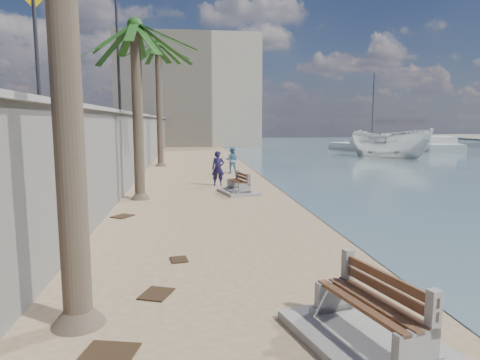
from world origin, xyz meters
TOP-DOWN VIEW (x-y plane):
  - ground_plane at (0.00, 0.00)m, footprint 140.00×140.00m
  - seawall at (-5.20, 20.00)m, footprint 0.45×70.00m
  - wall_cap at (-5.20, 20.00)m, footprint 0.80×70.00m
  - end_building at (-2.00, 52.00)m, footprint 18.00×12.00m
  - bench_near at (0.28, -1.69)m, footprint 2.21×2.76m
  - bench_far at (-0.03, 11.46)m, footprint 1.83×2.32m
  - palm_mid at (-4.19, 10.46)m, footprint 5.00×5.00m
  - palm_back at (-4.16, 23.60)m, footprint 5.00×5.00m
  - pedestrian_sign at (-5.00, 1.50)m, footprint 0.78×0.07m
  - streetlight at (-5.10, 12.00)m, footprint 0.28×0.28m
  - person_a at (-0.77, 13.82)m, footprint 0.72×0.50m
  - person_b at (0.44, 18.91)m, footprint 1.00×0.86m
  - boat_cruiser at (15.45, 28.66)m, footprint 4.08×4.10m
  - yacht_near at (26.20, 39.16)m, footprint 7.61×12.80m
  - yacht_far at (16.13, 37.10)m, footprint 4.83×7.69m
  - sailboat_west at (22.16, 47.62)m, footprint 7.71×4.07m
  - debris_a at (-3.37, -1.65)m, footprint 0.90×1.04m
  - debris_b at (-2.84, 0.48)m, footprint 0.68×0.75m
  - debris_c at (-4.43, 7.21)m, footprint 0.80×0.84m
  - debris_d at (-2.46, 2.42)m, footprint 0.44×0.52m

SIDE VIEW (x-z plane):
  - ground_plane at x=0.00m, z-range 0.00..0.00m
  - debris_a at x=-3.37m, z-range 0.00..0.03m
  - debris_b at x=-2.84m, z-range 0.00..0.03m
  - debris_c at x=-4.43m, z-range 0.00..0.03m
  - debris_d at x=-2.46m, z-range 0.00..0.03m
  - sailboat_west at x=22.16m, z-range -4.48..5.11m
  - yacht_near at x=26.20m, z-range -0.40..1.10m
  - yacht_far at x=16.13m, z-range -0.40..1.10m
  - bench_far at x=-0.03m, z-range -0.05..0.81m
  - bench_near at x=0.28m, z-range -0.06..0.95m
  - person_b at x=0.44m, z-range 0.00..1.77m
  - person_a at x=-0.77m, z-range 0.00..1.96m
  - boat_cruiser at x=15.45m, z-range -0.40..3.05m
  - seawall at x=-5.20m, z-range 0.00..3.50m
  - wall_cap at x=-5.20m, z-range 3.49..3.61m
  - pedestrian_sign at x=-5.00m, z-range 3.95..6.35m
  - streetlight at x=-5.10m, z-range 4.08..9.21m
  - palm_mid at x=-4.19m, z-range 2.90..10.67m
  - end_building at x=-2.00m, z-range 0.00..14.00m
  - palm_back at x=-4.16m, z-range 3.63..13.00m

